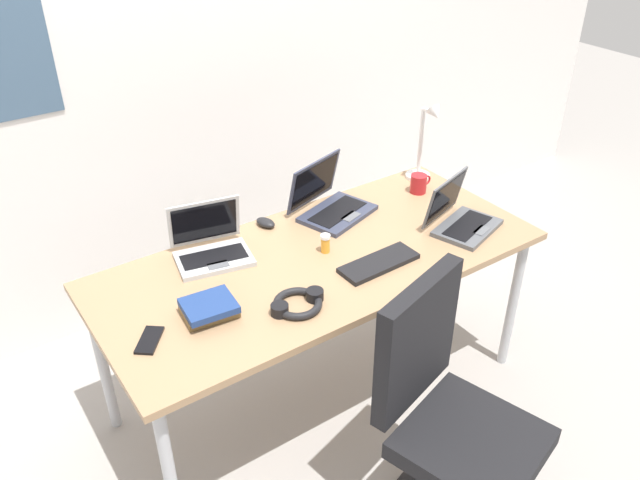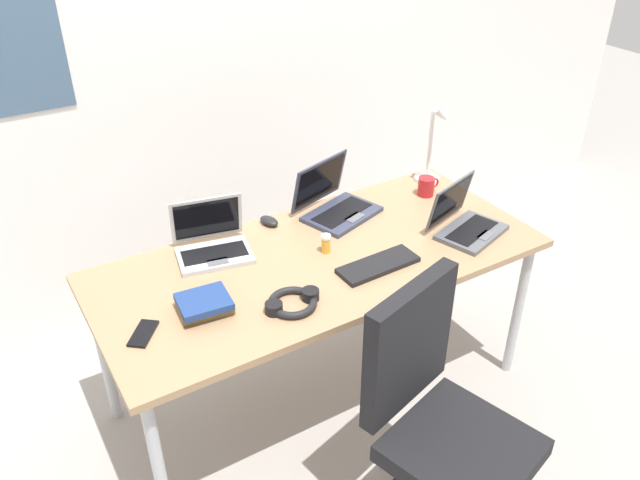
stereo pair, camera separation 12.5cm
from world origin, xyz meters
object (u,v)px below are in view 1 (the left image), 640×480
computer_mouse (266,223)px  coffee_mug (419,184)px  laptop_by_keyboard (211,247)px  desk_lamp (426,142)px  pill_bottle (325,243)px  external_keyboard (379,263)px  office_chair (450,435)px  laptop_back_right (460,218)px  headphones (298,303)px  book_stack (209,308)px  cell_phone (149,340)px  laptop_center (330,203)px

computer_mouse → coffee_mug: (0.75, -0.14, 0.03)m
laptop_by_keyboard → computer_mouse: size_ratio=3.46×
desk_lamp → pill_bottle: 0.82m
external_keyboard → office_chair: bearing=-103.8°
external_keyboard → computer_mouse: computer_mouse is taller
pill_bottle → office_chair: office_chair is taller
computer_mouse → pill_bottle: size_ratio=1.22×
laptop_back_right → headphones: bearing=-175.6°
laptop_by_keyboard → laptop_back_right: size_ratio=0.95×
laptop_back_right → book_stack: 1.16m
coffee_mug → office_chair: size_ratio=0.12×
laptop_back_right → external_keyboard: 0.47m
computer_mouse → laptop_back_right: bearing=-51.4°
cell_phone → coffee_mug: coffee_mug is taller
laptop_center → pill_bottle: laptop_center is taller
desk_lamp → laptop_by_keyboard: desk_lamp is taller
laptop_by_keyboard → pill_bottle: size_ratio=4.21×
headphones → coffee_mug: size_ratio=1.89×
pill_bottle → desk_lamp: bearing=18.6°
desk_lamp → pill_bottle: bearing=-161.4°
headphones → desk_lamp: bearing=25.2°
computer_mouse → desk_lamp: bearing=-19.8°
desk_lamp → pill_bottle: desk_lamp is taller
laptop_center → computer_mouse: (-0.30, 0.06, -0.03)m
laptop_by_keyboard → computer_mouse: laptop_by_keyboard is taller
laptop_back_right → pill_bottle: laptop_back_right is taller
laptop_by_keyboard → book_stack: (-0.17, -0.33, -0.02)m
desk_lamp → laptop_center: desk_lamp is taller
external_keyboard → cell_phone: bearing=173.2°
computer_mouse → laptop_center: bearing=-28.4°
laptop_center → office_chair: bearing=-101.6°
laptop_center → laptop_by_keyboard: 0.59m
office_chair → headphones: bearing=117.2°
laptop_center → headphones: size_ratio=1.81×
cell_phone → pill_bottle: size_ratio=1.72×
laptop_back_right → coffee_mug: size_ratio=3.09×
desk_lamp → coffee_mug: bearing=-140.8°
desk_lamp → laptop_back_right: desk_lamp is taller
laptop_back_right → book_stack: (-1.15, 0.07, -0.01)m
computer_mouse → office_chair: 1.15m
desk_lamp → laptop_by_keyboard: size_ratio=1.21×
laptop_center → pill_bottle: bearing=-129.0°
laptop_by_keyboard → coffee_mug: laptop_by_keyboard is taller
laptop_by_keyboard → coffee_mug: (1.05, -0.06, -0.00)m
laptop_by_keyboard → pill_bottle: 0.46m
external_keyboard → pill_bottle: 0.23m
laptop_back_right → laptop_by_keyboard: bearing=157.8°
external_keyboard → cell_phone: external_keyboard is taller
cell_phone → headphones: size_ratio=0.64×
computer_mouse → cell_phone: size_ratio=0.71×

